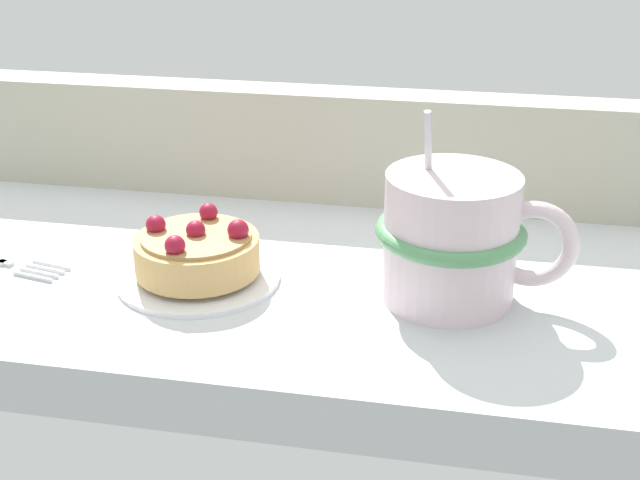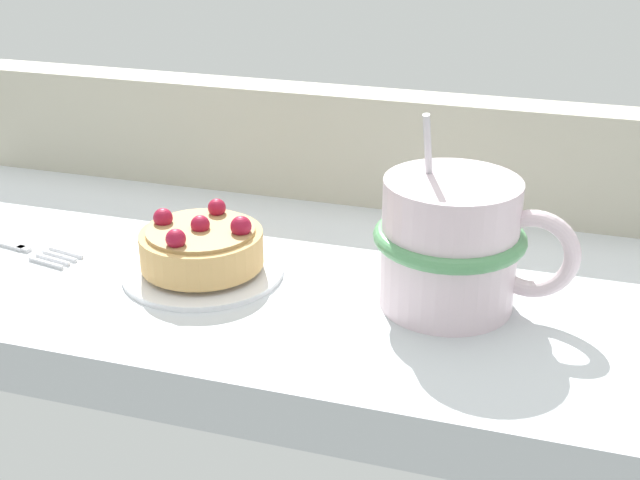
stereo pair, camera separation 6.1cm
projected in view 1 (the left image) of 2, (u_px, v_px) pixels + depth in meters
The scene contains 5 objects.
ground_plane at pixel (312, 288), 66.89cm from camera, with size 80.55×34.15×3.96cm, color silver.
window_rail_back at pixel (344, 146), 77.37cm from camera, with size 78.94×4.29×10.04cm, color #B2AD99.
dessert_plate at pixel (199, 275), 63.74cm from camera, with size 12.21×12.21×0.84cm.
raspberry_tart at pixel (197, 251), 62.92cm from camera, with size 9.27×9.27×4.17cm.
coffee_mug at pixel (454, 237), 59.38cm from camera, with size 14.07×10.55×13.80cm.
Camera 1 is at (11.84, -58.20, 29.03)cm, focal length 47.75 mm.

